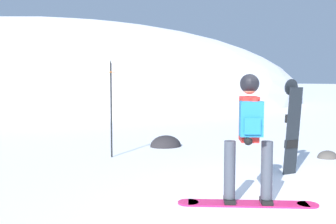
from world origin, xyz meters
The scene contains 7 objects.
ground_plane centered at (0.00, 0.00, 0.00)m, with size 300.00×300.00×0.00m, color white.
ridge_peak_main centered at (3.50, 30.87, 0.00)m, with size 40.89×36.80×12.61m.
snowboarder_main centered at (-0.61, 0.74, 0.92)m, with size 1.62×1.07×1.71m.
spare_snowboard centered at (1.15, 1.77, 0.84)m, with size 0.28×0.16×1.66m.
piste_marker_near centered at (-1.10, 4.71, 1.17)m, with size 0.20×0.20×2.07m.
rock_dark centered at (2.92, 2.54, 0.00)m, with size 0.45×0.38×0.31m.
rock_small centered at (0.54, 5.41, 0.00)m, with size 0.79×0.67×0.55m.
Camera 1 is at (-3.88, -3.36, 1.63)m, focal length 42.89 mm.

